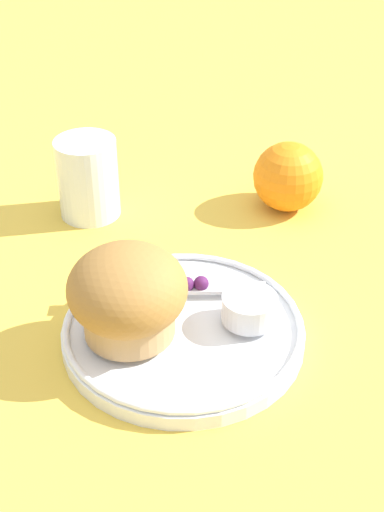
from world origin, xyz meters
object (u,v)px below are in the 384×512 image
muffin (128,295)px  juice_glass (88,178)px  orange_fruit (288,177)px  butter_knife (171,288)px

muffin → juice_glass: (-0.04, 0.23, -0.01)m
orange_fruit → butter_knife: bearing=-130.2°
muffin → orange_fruit: (0.18, 0.22, -0.02)m
butter_knife → orange_fruit: (0.14, 0.17, 0.02)m
muffin → orange_fruit: muffin is taller
butter_knife → juice_glass: bearing=118.7°
butter_knife → juice_glass: size_ratio=1.97×
butter_knife → juice_glass: 0.19m
muffin → juice_glass: size_ratio=1.12×
muffin → orange_fruit: size_ratio=1.28×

